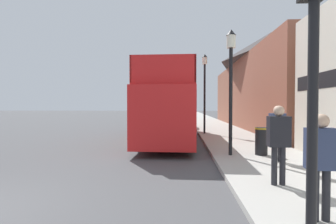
{
  "coord_description": "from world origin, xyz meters",
  "views": [
    {
      "loc": [
        4.17,
        -4.11,
        1.95
      ],
      "look_at": [
        3.38,
        11.07,
        1.57
      ],
      "focal_mm": 28.0,
      "sensor_mm": 36.0,
      "label": 1
    }
  ],
  "objects": [
    {
      "name": "parked_car_ahead_of_bus",
      "position": [
        4.12,
        17.8,
        0.74
      ],
      "size": [
        1.94,
        4.46,
        1.59
      ],
      "rotation": [
        0.0,
        0.0,
        0.01
      ],
      "color": "maroon",
      "rests_on": "ground_plane"
    },
    {
      "name": "pedestrian_third",
      "position": [
        7.24,
        4.45,
        1.22
      ],
      "size": [
        0.47,
        0.26,
        1.8
      ],
      "color": "#232328",
      "rests_on": "sidewalk"
    },
    {
      "name": "brick_terrace_rear",
      "position": [
        11.89,
        19.26,
        4.15
      ],
      "size": [
        6.0,
        22.64,
        8.3
      ],
      "color": "#935642",
      "rests_on": "ground_plane"
    },
    {
      "name": "lamp_post_second",
      "position": [
        5.65,
        12.95,
        3.65
      ],
      "size": [
        0.35,
        0.35,
        5.14
      ],
      "color": "black",
      "rests_on": "sidewalk"
    },
    {
      "name": "litter_bin",
      "position": [
        7.09,
        5.62,
        0.67
      ],
      "size": [
        0.48,
        0.48,
        1.01
      ],
      "color": "black",
      "rests_on": "sidewalk"
    },
    {
      "name": "ground_plane",
      "position": [
        0.0,
        21.0,
        0.0
      ],
      "size": [
        144.0,
        144.0,
        0.0
      ],
      "primitive_type": "plane",
      "color": "#4C4C4F"
    },
    {
      "name": "traffic_signal",
      "position": [
        5.71,
        -0.96,
        3.0
      ],
      "size": [
        0.28,
        0.42,
        3.91
      ],
      "color": "black",
      "rests_on": "sidewalk"
    },
    {
      "name": "sidewalk",
      "position": [
        7.09,
        18.0,
        0.07
      ],
      "size": [
        3.6,
        108.0,
        0.14
      ],
      "color": "#ADAAA3",
      "rests_on": "ground_plane"
    },
    {
      "name": "pedestrian_nearest",
      "position": [
        6.34,
        0.07,
        1.15
      ],
      "size": [
        0.44,
        0.24,
        1.68
      ],
      "color": "#232328",
      "rests_on": "sidewalk"
    },
    {
      "name": "tour_bus",
      "position": [
        3.59,
        10.23,
        1.75
      ],
      "size": [
        2.75,
        10.08,
        3.83
      ],
      "rotation": [
        0.0,
        0.0,
        -0.03
      ],
      "color": "red",
      "rests_on": "ground_plane"
    },
    {
      "name": "pedestrian_second",
      "position": [
        6.37,
        1.93,
        1.23
      ],
      "size": [
        0.47,
        0.26,
        1.81
      ],
      "color": "#232328",
      "rests_on": "sidewalk"
    },
    {
      "name": "lamp_post_nearest",
      "position": [
        5.95,
        5.52,
        3.3
      ],
      "size": [
        0.35,
        0.35,
        4.56
      ],
      "color": "black",
      "rests_on": "sidewalk"
    }
  ]
}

